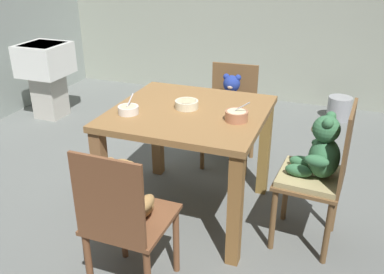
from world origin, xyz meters
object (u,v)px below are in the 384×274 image
object	(u,v)px
teddy_chair_near_right	(319,162)
porridge_bowl_terracotta_near_right	(237,116)
metal_pail	(339,108)
porridge_bowl_cream_center	(187,104)
teddy_chair_near_front	(125,207)
porridge_bowl_white_near_left	(128,110)
sink_basin	(46,70)
teddy_chair_far_center	(231,104)
dining_table	(189,130)

from	to	relation	value
teddy_chair_near_right	porridge_bowl_terracotta_near_right	world-z (taller)	teddy_chair_near_right
porridge_bowl_terracotta_near_right	metal_pail	world-z (taller)	porridge_bowl_terracotta_near_right
porridge_bowl_cream_center	porridge_bowl_terracotta_near_right	bearing A→B (deg)	-14.84
teddy_chair_near_front	metal_pail	xyz separation A→B (m)	(0.93, 2.98, -0.42)
porridge_bowl_cream_center	porridge_bowl_white_near_left	xyz separation A→B (m)	(-0.31, -0.21, -0.00)
sink_basin	metal_pail	bearing A→B (deg)	18.56
teddy_chair_near_front	metal_pail	world-z (taller)	teddy_chair_near_front
sink_basin	teddy_chair_far_center	bearing A→B (deg)	-8.97
teddy_chair_far_center	sink_basin	distance (m)	2.13
teddy_chair_near_right	dining_table	bearing A→B (deg)	0.05
teddy_chair_far_center	teddy_chair_near_right	distance (m)	1.18
dining_table	teddy_chair_near_front	size ratio (longest dim) A/B	1.09
sink_basin	porridge_bowl_white_near_left	bearing A→B (deg)	-38.16
teddy_chair_near_front	porridge_bowl_terracotta_near_right	distance (m)	0.87
teddy_chair_near_right	metal_pail	bearing A→B (deg)	-87.74
teddy_chair_near_front	porridge_bowl_white_near_left	distance (m)	0.75
teddy_chair_near_right	porridge_bowl_white_near_left	world-z (taller)	teddy_chair_near_right
porridge_bowl_terracotta_near_right	teddy_chair_far_center	bearing A→B (deg)	106.97
teddy_chair_far_center	porridge_bowl_cream_center	world-z (taller)	teddy_chair_far_center
dining_table	sink_basin	xyz separation A→B (m)	(-2.05, 1.16, -0.10)
porridge_bowl_terracotta_near_right	porridge_bowl_white_near_left	distance (m)	0.67
teddy_chair_far_center	metal_pail	size ratio (longest dim) A/B	3.31
dining_table	porridge_bowl_cream_center	bearing A→B (deg)	139.49
teddy_chair_far_center	metal_pail	distance (m)	1.62
dining_table	teddy_chair_near_right	world-z (taller)	teddy_chair_near_right
dining_table	porridge_bowl_white_near_left	xyz separation A→B (m)	(-0.33, -0.19, 0.16)
teddy_chair_far_center	metal_pail	xyz separation A→B (m)	(0.85, 1.32, -0.39)
porridge_bowl_terracotta_near_right	sink_basin	xyz separation A→B (m)	(-2.38, 1.23, -0.27)
teddy_chair_near_front	metal_pail	bearing A→B (deg)	-16.68
sink_basin	metal_pail	world-z (taller)	sink_basin
dining_table	teddy_chair_far_center	distance (m)	0.83
teddy_chair_near_right	porridge_bowl_white_near_left	size ratio (longest dim) A/B	6.71
teddy_chair_near_front	sink_basin	distance (m)	2.84
teddy_chair_near_front	metal_pail	size ratio (longest dim) A/B	3.54
porridge_bowl_white_near_left	teddy_chair_far_center	bearing A→B (deg)	69.21
teddy_chair_near_right	metal_pail	world-z (taller)	teddy_chair_near_right
metal_pail	porridge_bowl_cream_center	bearing A→B (deg)	-113.62
metal_pail	teddy_chair_near_right	bearing A→B (deg)	-91.87
porridge_bowl_terracotta_near_right	sink_basin	world-z (taller)	porridge_bowl_terracotta_near_right
porridge_bowl_terracotta_near_right	sink_basin	size ratio (longest dim) A/B	0.19
teddy_chair_far_center	porridge_bowl_white_near_left	size ratio (longest dim) A/B	6.01
porridge_bowl_terracotta_near_right	porridge_bowl_white_near_left	bearing A→B (deg)	-169.69
teddy_chair_far_center	porridge_bowl_terracotta_near_right	world-z (taller)	porridge_bowl_terracotta_near_right
teddy_chair_near_right	porridge_bowl_terracotta_near_right	distance (m)	0.55
teddy_chair_near_right	teddy_chair_near_front	bearing A→B (deg)	46.06
teddy_chair_near_right	porridge_bowl_white_near_left	xyz separation A→B (m)	(-1.16, -0.13, 0.22)
teddy_chair_far_center	sink_basin	bearing A→B (deg)	-102.13
teddy_chair_near_front	metal_pail	distance (m)	3.15
teddy_chair_far_center	porridge_bowl_cream_center	bearing A→B (deg)	-8.86
porridge_bowl_white_near_left	metal_pail	bearing A→B (deg)	62.16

